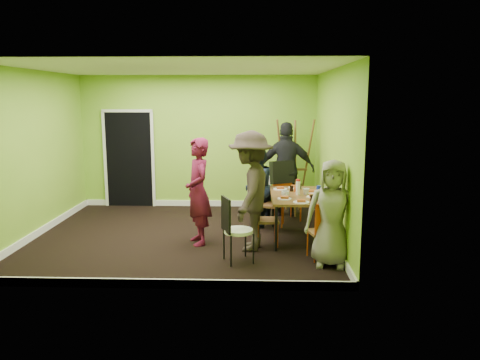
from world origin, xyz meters
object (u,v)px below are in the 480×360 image
object	(u,v)px
chair_back_end	(283,178)
person_back_end	(287,169)
chair_front_end	(323,228)
person_front_end	(332,213)
dining_table	(298,198)
person_left_near	(250,191)
chair_left_near	(262,215)
chair_left_far	(266,199)
blue_bottle	(319,192)
chair_bentwood	(234,226)
easel	(294,167)
thermos	(298,188)
person_standing	(198,192)
person_left_far	(257,187)
orange_bottle	(295,190)

from	to	relation	value
chair_back_end	person_back_end	size ratio (longest dim) A/B	0.60
chair_front_end	person_front_end	world-z (taller)	person_front_end
dining_table	person_left_near	xyz separation A→B (m)	(-0.79, -0.59, 0.23)
person_left_near	chair_back_end	bearing A→B (deg)	171.82
chair_left_near	chair_left_far	bearing A→B (deg)	171.11
blue_bottle	person_left_near	distance (m)	1.13
chair_bentwood	easel	xyz separation A→B (m)	(1.08, 2.94, 0.42)
dining_table	chair_front_end	bearing A→B (deg)	-75.81
easel	thermos	bearing A→B (deg)	-92.53
chair_back_end	easel	world-z (taller)	easel
chair_left_near	person_standing	bearing A→B (deg)	-98.15
chair_bentwood	easel	world-z (taller)	easel
thermos	blue_bottle	size ratio (longest dim) A/B	1.12
person_left_far	person_back_end	distance (m)	1.06
thermos	person_left_far	bearing A→B (deg)	133.53
dining_table	person_front_end	size ratio (longest dim) A/B	1.00
dining_table	blue_bottle	size ratio (longest dim) A/B	7.34
chair_front_end	person_standing	world-z (taller)	person_standing
easel	person_front_end	world-z (taller)	easel
chair_left_far	person_left_near	xyz separation A→B (m)	(-0.26, -1.13, 0.37)
person_left_near	chair_left_far	bearing A→B (deg)	176.58
chair_left_far	easel	distance (m)	1.40
thermos	person_front_end	distance (m)	1.32
thermos	person_standing	size ratio (longest dim) A/B	0.13
chair_back_end	thermos	world-z (taller)	chair_back_end
dining_table	person_left_near	bearing A→B (deg)	-143.08
chair_left_far	person_left_far	xyz separation A→B (m)	(-0.16, 0.16, 0.19)
person_standing	chair_left_far	bearing A→B (deg)	107.59
easel	person_standing	bearing A→B (deg)	-129.17
person_left_far	person_front_end	size ratio (longest dim) A/B	0.98
easel	blue_bottle	size ratio (longest dim) A/B	9.41
chair_left_near	person_left_far	xyz separation A→B (m)	(-0.09, 1.11, 0.24)
person_left_near	person_front_end	xyz separation A→B (m)	(1.14, -0.69, -0.17)
blue_bottle	person_back_end	xyz separation A→B (m)	(-0.39, 1.84, 0.08)
dining_table	easel	distance (m)	1.76
blue_bottle	person_left_far	size ratio (longest dim) A/B	0.14
dining_table	person_front_end	world-z (taller)	person_front_end
person_left_near	person_back_end	size ratio (longest dim) A/B	0.99
person_left_near	chair_bentwood	bearing A→B (deg)	-11.05
orange_bottle	dining_table	bearing A→B (deg)	-81.31
chair_back_end	chair_bentwood	bearing A→B (deg)	46.73
chair_left_far	chair_back_end	world-z (taller)	chair_back_end
dining_table	chair_left_near	bearing A→B (deg)	-145.98
chair_back_end	person_front_end	world-z (taller)	person_front_end
thermos	person_left_near	xyz separation A→B (m)	(-0.78, -0.58, 0.06)
chair_bentwood	thermos	xyz separation A→B (m)	(1.01, 1.18, 0.33)
chair_bentwood	person_left_far	xyz separation A→B (m)	(0.32, 1.90, 0.21)
easel	person_front_end	bearing A→B (deg)	-84.60
thermos	person_left_near	distance (m)	0.97
person_left_far	person_left_near	distance (m)	1.31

